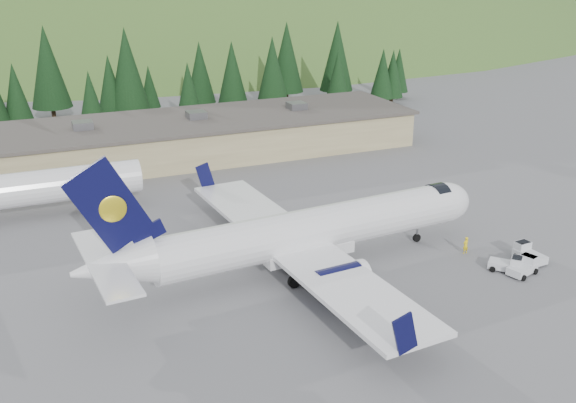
% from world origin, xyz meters
% --- Properties ---
extents(ground, '(600.00, 600.00, 0.00)m').
position_xyz_m(ground, '(0.00, 0.00, 0.00)').
color(ground, slate).
extents(airliner, '(37.62, 35.31, 12.48)m').
position_xyz_m(airliner, '(-1.10, -0.08, 3.33)').
color(airliner, white).
rests_on(airliner, ground).
extents(second_airliner, '(27.50, 11.00, 10.05)m').
position_xyz_m(second_airliner, '(-24.92, 22.00, 3.32)').
color(second_airliner, white).
rests_on(second_airliner, ground).
extents(baggage_tug_a, '(3.12, 2.35, 1.51)m').
position_xyz_m(baggage_tug_a, '(15.94, -8.47, 0.68)').
color(baggage_tug_a, silver).
rests_on(baggage_tug_a, ground).
extents(baggage_tug_b, '(2.83, 2.96, 1.46)m').
position_xyz_m(baggage_tug_b, '(15.00, -7.59, 0.65)').
color(baggage_tug_b, silver).
rests_on(baggage_tug_b, ground).
extents(baggage_tug_c, '(1.97, 3.02, 1.55)m').
position_xyz_m(baggage_tug_c, '(18.09, -6.56, 0.69)').
color(baggage_tug_c, silver).
rests_on(baggage_tug_c, ground).
extents(terminal_building, '(71.00, 17.00, 6.10)m').
position_xyz_m(terminal_building, '(-5.01, 38.00, 2.62)').
color(terminal_building, '#95875E').
rests_on(terminal_building, ground).
extents(ramp_worker, '(0.64, 0.46, 1.64)m').
position_xyz_m(ramp_worker, '(13.89, -3.13, 0.82)').
color(ramp_worker, yellow).
rests_on(ramp_worker, ground).
extents(tree_line, '(110.09, 19.27, 14.48)m').
position_xyz_m(tree_line, '(-7.71, 61.00, 7.52)').
color(tree_line, black).
rests_on(tree_line, ground).
extents(hills, '(614.00, 330.00, 300.00)m').
position_xyz_m(hills, '(53.34, 207.38, -82.80)').
color(hills, '#3D5E1E').
rests_on(hills, ground).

